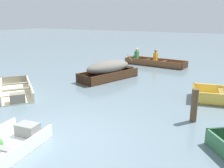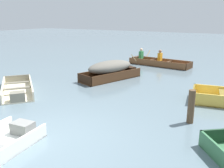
{
  "view_description": "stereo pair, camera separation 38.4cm",
  "coord_description": "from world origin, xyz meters",
  "px_view_note": "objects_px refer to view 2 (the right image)",
  "views": [
    {
      "loc": [
        3.89,
        -3.91,
        2.79
      ],
      "look_at": [
        -0.36,
        3.94,
        0.35
      ],
      "focal_mm": 40.0,
      "sensor_mm": 36.0,
      "label": 1
    },
    {
      "loc": [
        4.22,
        -3.72,
        2.79
      ],
      "look_at": [
        -0.36,
        3.94,
        0.35
      ],
      "focal_mm": 40.0,
      "sensor_mm": 36.0,
      "label": 2
    }
  ],
  "objects_px": {
    "skiff_dark_varnish_far_moored": "(111,69)",
    "rowboat_wooden_brown_with_crew": "(156,62)",
    "mooring_post": "(191,107)",
    "skiff_cream_mid_moored": "(18,90)"
  },
  "relations": [
    {
      "from": "skiff_cream_mid_moored",
      "to": "mooring_post",
      "type": "relative_size",
      "value": 3.09
    },
    {
      "from": "skiff_dark_varnish_far_moored",
      "to": "mooring_post",
      "type": "relative_size",
      "value": 3.33
    },
    {
      "from": "skiff_dark_varnish_far_moored",
      "to": "mooring_post",
      "type": "xyz_separation_m",
      "value": [
        4.33,
        -3.03,
        -0.03
      ]
    },
    {
      "from": "rowboat_wooden_brown_with_crew",
      "to": "skiff_dark_varnish_far_moored",
      "type": "bearing_deg",
      "value": -97.29
    },
    {
      "from": "skiff_dark_varnish_far_moored",
      "to": "rowboat_wooden_brown_with_crew",
      "type": "xyz_separation_m",
      "value": [
        0.54,
        4.24,
        -0.3
      ]
    },
    {
      "from": "rowboat_wooden_brown_with_crew",
      "to": "mooring_post",
      "type": "height_order",
      "value": "mooring_post"
    },
    {
      "from": "skiff_cream_mid_moored",
      "to": "skiff_dark_varnish_far_moored",
      "type": "bearing_deg",
      "value": 62.37
    },
    {
      "from": "mooring_post",
      "to": "skiff_cream_mid_moored",
      "type": "bearing_deg",
      "value": -174.59
    },
    {
      "from": "skiff_dark_varnish_far_moored",
      "to": "skiff_cream_mid_moored",
      "type": "bearing_deg",
      "value": -117.63
    },
    {
      "from": "rowboat_wooden_brown_with_crew",
      "to": "mooring_post",
      "type": "bearing_deg",
      "value": -62.45
    }
  ]
}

